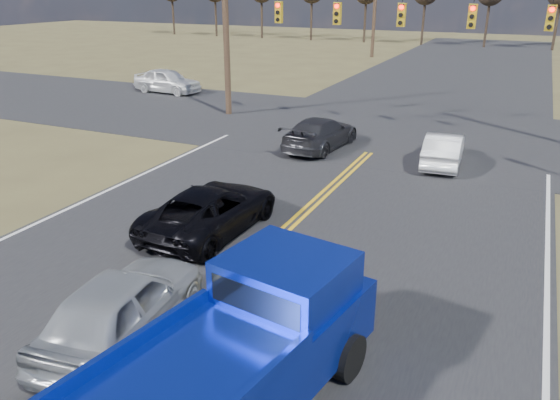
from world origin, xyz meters
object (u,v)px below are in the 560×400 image
at_px(pickup_truck, 238,356).
at_px(white_car_queue, 443,149).
at_px(black_suv, 211,209).
at_px(silver_suv, 122,305).
at_px(cross_car_west, 167,81).
at_px(dgrey_car_queue, 320,133).

distance_m(pickup_truck, white_car_queue, 14.96).
bearing_deg(black_suv, pickup_truck, 127.11).
bearing_deg(black_suv, white_car_queue, -116.43).
distance_m(silver_suv, white_car_queue, 14.60).
relative_size(silver_suv, black_suv, 0.90).
xyz_separation_m(black_suv, cross_car_west, (-13.90, 17.26, 0.12)).
bearing_deg(dgrey_car_queue, silver_suv, 100.58).
xyz_separation_m(black_suv, dgrey_car_queue, (-0.23, 9.22, 0.00)).
xyz_separation_m(silver_suv, dgrey_car_queue, (-1.32, 14.27, -0.07)).
bearing_deg(cross_car_west, black_suv, -137.09).
bearing_deg(pickup_truck, silver_suv, 174.21).
bearing_deg(black_suv, dgrey_car_queue, -86.47).
bearing_deg(dgrey_car_queue, white_car_queue, -176.71).
relative_size(pickup_truck, black_suv, 1.32).
bearing_deg(silver_suv, dgrey_car_queue, -92.02).
relative_size(pickup_truck, cross_car_west, 1.38).
bearing_deg(cross_car_west, pickup_truck, -138.03).
distance_m(pickup_truck, cross_car_west, 29.35).
bearing_deg(white_car_queue, silver_suv, 70.76).
height_order(pickup_truck, white_car_queue, pickup_truck).
xyz_separation_m(pickup_truck, black_suv, (-4.13, 5.89, -0.43)).
bearing_deg(black_suv, silver_suv, 104.27).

